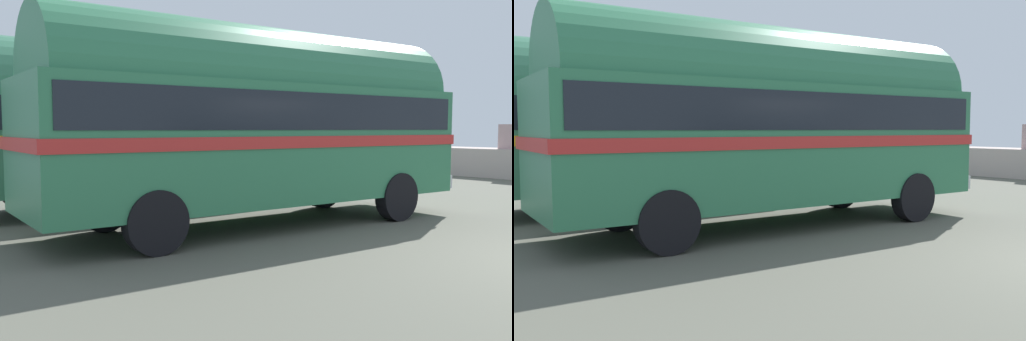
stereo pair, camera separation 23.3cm
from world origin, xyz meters
The scene contains 2 objects.
vintage_coach centered at (-5.42, -1.89, 2.05)m, with size 2.81×8.68×3.70m.
second_coach centered at (-9.32, -2.26, 2.05)m, with size 2.52×8.60×3.70m.
Camera 1 is at (2.63, -8.12, 1.85)m, focal length 38.17 mm.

